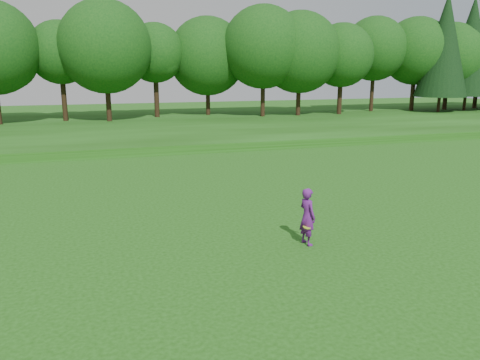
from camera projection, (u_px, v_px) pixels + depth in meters
name	position (u px, v px, depth m)	size (l,w,h in m)	color
ground	(179.00, 282.00, 12.43)	(140.00, 140.00, 0.00)	#1A480D
berm	(114.00, 127.00, 43.93)	(130.00, 30.00, 0.60)	#1A480D
walking_path	(125.00, 155.00, 30.99)	(130.00, 1.60, 0.04)	gray
treeline	(108.00, 43.00, 45.85)	(104.00, 7.00, 15.00)	#0E3E10
woman	(307.00, 217.00, 14.91)	(0.58, 0.76, 1.86)	#601A77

